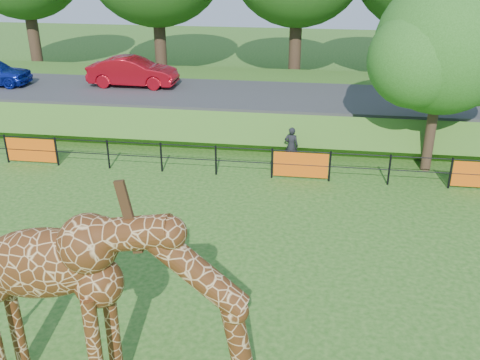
{
  "coord_description": "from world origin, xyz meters",
  "views": [
    {
      "loc": [
        3.42,
        -9.3,
        7.57
      ],
      "look_at": [
        1.58,
        3.17,
        2.0
      ],
      "focal_mm": 40.0,
      "sensor_mm": 36.0,
      "label": 1
    }
  ],
  "objects_px": {
    "visitor": "(291,146)",
    "car_red": "(133,72)",
    "tree_east": "(445,51)",
    "giraffe": "(110,312)"
  },
  "relations": [
    {
      "from": "visitor",
      "to": "tree_east",
      "type": "height_order",
      "value": "tree_east"
    },
    {
      "from": "giraffe",
      "to": "tree_east",
      "type": "bearing_deg",
      "value": 60.74
    },
    {
      "from": "car_red",
      "to": "giraffe",
      "type": "bearing_deg",
      "value": -161.87
    },
    {
      "from": "visitor",
      "to": "car_red",
      "type": "bearing_deg",
      "value": -26.63
    },
    {
      "from": "car_red",
      "to": "tree_east",
      "type": "relative_size",
      "value": 0.61
    },
    {
      "from": "car_red",
      "to": "visitor",
      "type": "relative_size",
      "value": 2.87
    },
    {
      "from": "visitor",
      "to": "tree_east",
      "type": "relative_size",
      "value": 0.21
    },
    {
      "from": "giraffe",
      "to": "tree_east",
      "type": "relative_size",
      "value": 0.81
    },
    {
      "from": "visitor",
      "to": "tree_east",
      "type": "xyz_separation_m",
      "value": [
        5.01,
        0.22,
        3.56
      ]
    },
    {
      "from": "tree_east",
      "to": "visitor",
      "type": "bearing_deg",
      "value": -177.45
    }
  ]
}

